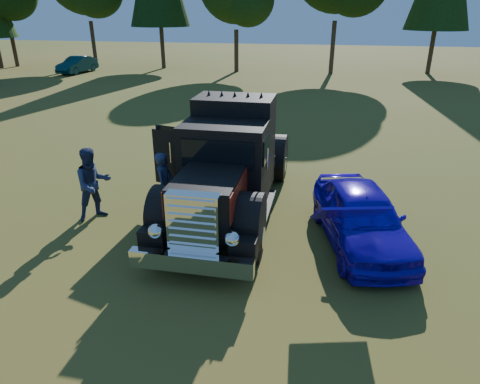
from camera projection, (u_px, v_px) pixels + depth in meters
name	position (u px, v px, depth m)	size (l,w,h in m)	color
ground	(146.00, 253.00, 9.75)	(120.00, 120.00, 0.00)	#3B5117
diamond_t_truck	(228.00, 170.00, 11.06)	(3.35, 7.16, 3.00)	black
hotrod_coupe	(361.00, 216.00, 9.86)	(2.58, 4.45, 1.89)	#070BAA
spectator_near	(165.00, 185.00, 11.12)	(0.65, 0.42, 1.77)	#1D2945
spectator_far	(93.00, 184.00, 11.01)	(0.93, 0.73, 1.92)	#21364D
distant_teal_car	(77.00, 65.00, 36.04)	(1.42, 4.07, 1.34)	#0A2D3D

